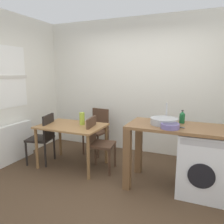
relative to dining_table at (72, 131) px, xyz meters
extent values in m
plane|color=#4C3826|center=(0.90, -0.52, -0.64)|extent=(5.46, 5.46, 0.00)
cube|color=silver|center=(0.90, 1.23, 0.71)|extent=(4.60, 0.10, 2.70)
cube|color=white|center=(-1.19, -0.22, 0.91)|extent=(0.01, 0.90, 1.10)
cube|color=beige|center=(-1.19, -0.22, 0.91)|extent=(0.02, 0.96, 0.06)
cube|color=white|center=(-1.12, -0.22, -0.29)|extent=(0.10, 0.80, 0.70)
cube|color=#9E7042|center=(0.00, 0.00, 0.08)|extent=(1.10, 0.76, 0.03)
cylinder|color=brown|center=(-0.50, -0.33, -0.29)|extent=(0.05, 0.05, 0.71)
cylinder|color=brown|center=(0.50, -0.33, -0.29)|extent=(0.05, 0.05, 0.71)
cylinder|color=brown|center=(-0.50, 0.33, -0.29)|extent=(0.05, 0.05, 0.71)
cylinder|color=brown|center=(0.50, 0.33, -0.29)|extent=(0.05, 0.05, 0.71)
cube|color=black|center=(-0.62, -0.10, -0.19)|extent=(0.48, 0.48, 0.04)
cube|color=black|center=(-0.44, -0.06, 0.03)|extent=(0.12, 0.38, 0.45)
cylinder|color=black|center=(-0.76, -0.32, -0.42)|extent=(0.04, 0.04, 0.45)
cylinder|color=black|center=(-0.84, 0.04, -0.42)|extent=(0.04, 0.04, 0.45)
cylinder|color=black|center=(-0.40, -0.24, -0.42)|extent=(0.04, 0.04, 0.45)
cylinder|color=black|center=(-0.48, 0.12, -0.42)|extent=(0.04, 0.04, 0.45)
cube|color=#4C3323|center=(0.55, 0.05, -0.19)|extent=(0.45, 0.45, 0.04)
cube|color=#4C3323|center=(0.37, 0.03, 0.03)|extent=(0.09, 0.38, 0.45)
cylinder|color=#4C3323|center=(0.70, 0.25, -0.42)|extent=(0.04, 0.04, 0.45)
cylinder|color=#4C3323|center=(0.75, -0.10, -0.42)|extent=(0.04, 0.04, 0.45)
cylinder|color=#4C3323|center=(0.35, 0.20, -0.42)|extent=(0.04, 0.04, 0.45)
cylinder|color=#4C3323|center=(0.40, -0.15, -0.42)|extent=(0.04, 0.04, 0.45)
cube|color=#4C3323|center=(0.10, 0.70, -0.19)|extent=(0.45, 0.45, 0.04)
cube|color=#4C3323|center=(0.13, 0.88, 0.03)|extent=(0.38, 0.09, 0.45)
cylinder|color=#4C3323|center=(0.25, 0.50, -0.42)|extent=(0.04, 0.04, 0.45)
cylinder|color=#4C3323|center=(-0.10, 0.55, -0.42)|extent=(0.04, 0.04, 0.45)
cylinder|color=#4C3323|center=(0.30, 0.85, -0.42)|extent=(0.04, 0.04, 0.45)
cylinder|color=#4C3323|center=(-0.05, 0.90, -0.42)|extent=(0.04, 0.04, 0.45)
cube|color=brown|center=(1.84, -0.07, 0.26)|extent=(1.50, 0.68, 0.04)
cube|color=brown|center=(1.14, -0.36, -0.20)|extent=(0.10, 0.10, 0.88)
cube|color=brown|center=(1.14, 0.22, -0.20)|extent=(0.10, 0.10, 0.88)
cube|color=silver|center=(2.10, -0.07, -0.21)|extent=(0.60, 0.60, 0.86)
cylinder|color=black|center=(2.10, -0.38, -0.26)|extent=(0.32, 0.02, 0.32)
cube|color=#B2B2B7|center=(2.10, -0.37, 0.16)|extent=(0.54, 0.01, 0.08)
cylinder|color=#9EA0A5|center=(1.57, -0.07, 0.32)|extent=(0.38, 0.38, 0.09)
cylinder|color=#B2B2B7|center=(1.57, 0.11, 0.42)|extent=(0.02, 0.02, 0.28)
cylinder|color=#19592D|center=(1.80, 0.11, 0.34)|extent=(0.08, 0.08, 0.13)
cone|color=#19592D|center=(1.80, 0.11, 0.43)|extent=(0.07, 0.07, 0.04)
cylinder|color=#262626|center=(1.80, 0.11, 0.46)|extent=(0.03, 0.03, 0.01)
cylinder|color=slate|center=(1.69, -0.27, 0.31)|extent=(0.24, 0.24, 0.07)
cylinder|color=#3D375B|center=(1.69, -0.27, 0.33)|extent=(0.19, 0.19, 0.03)
cylinder|color=#A8C63D|center=(0.15, 0.10, 0.20)|extent=(0.09, 0.09, 0.22)
cube|color=#B2B2B7|center=(1.79, -0.17, 0.28)|extent=(0.15, 0.06, 0.01)
cube|color=#262628|center=(1.79, -0.17, 0.28)|extent=(0.15, 0.06, 0.01)
camera|label=1|loc=(2.06, -3.08, 1.00)|focal=34.91mm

